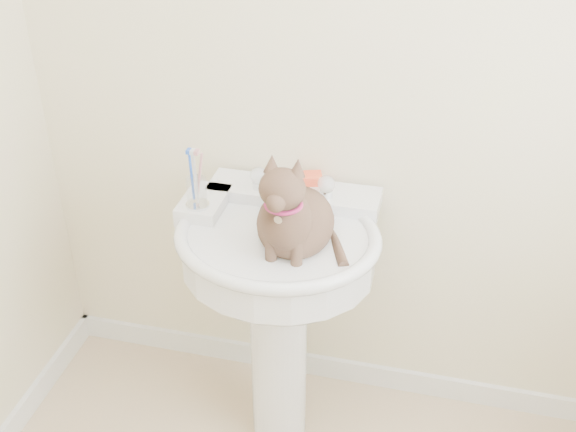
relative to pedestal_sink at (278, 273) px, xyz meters
The scene contains 7 objects.
wall_back 0.68m from the pedestal_sink, 54.39° to the left, with size 2.20×0.00×2.50m, color beige, non-canonical shape.
baseboard_back 0.72m from the pedestal_sink, 53.44° to the left, with size 2.20×0.02×0.09m, color white.
pedestal_sink is the anchor object (origin of this frame).
faucet 0.27m from the pedestal_sink, 89.03° to the left, with size 0.28×0.12×0.14m.
soap_bar 0.32m from the pedestal_sink, 81.63° to the left, with size 0.09×0.06×0.03m, color #FE552F.
toothbrush_cup 0.35m from the pedestal_sink, behind, with size 0.07×0.07×0.19m.
cat 0.25m from the pedestal_sink, 41.40° to the right, with size 0.24×0.30×0.44m.
Camera 1 is at (0.24, -0.88, 1.99)m, focal length 45.00 mm.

